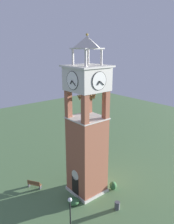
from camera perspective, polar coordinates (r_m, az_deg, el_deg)
name	(u,v)px	position (r m, az deg, el deg)	size (l,w,h in m)	color
ground	(87,190)	(26.94, 0.00, -18.91)	(80.00, 80.00, 0.00)	#517547
clock_tower	(87,134)	(23.66, 0.00, -5.42)	(3.81, 3.81, 16.58)	#93543D
park_bench	(34,184)	(27.67, -12.98, -17.10)	(1.59, 1.22, 0.95)	brown
lamp_post	(70,209)	(20.78, -4.23, -22.86)	(0.36, 0.36, 3.47)	black
trash_bin	(117,205)	(24.47, 7.52, -22.08)	(0.52, 0.52, 0.80)	#4C4C51
shrub_near_entry	(74,201)	(24.97, -3.34, -21.30)	(1.18, 1.18, 0.63)	#336638
shrub_left_of_tower	(113,186)	(26.98, 6.49, -17.77)	(0.78, 0.78, 0.93)	#336638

